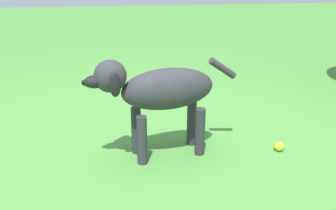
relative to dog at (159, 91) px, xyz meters
name	(u,v)px	position (x,y,z in m)	size (l,w,h in m)	color
ground	(140,151)	(-0.05, -0.13, -0.44)	(14.00, 14.00, 0.00)	#478438
dog	(159,91)	(0.00, 0.00, 0.00)	(0.36, 0.97, 0.66)	#2D2D33
tennis_ball_1	(157,93)	(-1.08, 0.07, -0.41)	(0.07, 0.07, 0.07)	#CED631
tennis_ball_2	(279,146)	(0.04, 0.80, -0.41)	(0.07, 0.07, 0.07)	#C1D62B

